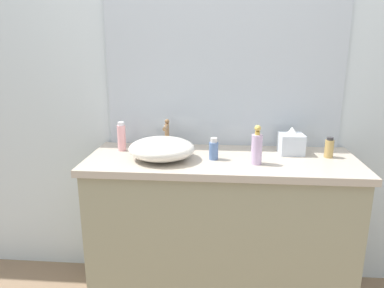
{
  "coord_description": "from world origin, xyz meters",
  "views": [
    {
      "loc": [
        0.08,
        -1.47,
        1.49
      ],
      "look_at": [
        -0.08,
        0.4,
        0.98
      ],
      "focal_mm": 33.88,
      "sensor_mm": 36.0,
      "label": 1
    }
  ],
  "objects_px": {
    "soap_dispenser": "(257,148)",
    "perfume_bottle": "(329,148)",
    "sink_basin": "(162,149)",
    "lotion_bottle": "(122,137)",
    "spray_can": "(214,150)",
    "tissue_box": "(291,142)"
  },
  "relations": [
    {
      "from": "soap_dispenser",
      "to": "perfume_bottle",
      "type": "bearing_deg",
      "value": 20.03
    },
    {
      "from": "sink_basin",
      "to": "lotion_bottle",
      "type": "height_order",
      "value": "lotion_bottle"
    },
    {
      "from": "lotion_bottle",
      "to": "sink_basin",
      "type": "bearing_deg",
      "value": -30.0
    },
    {
      "from": "perfume_bottle",
      "to": "spray_can",
      "type": "bearing_deg",
      "value": -171.99
    },
    {
      "from": "perfume_bottle",
      "to": "lotion_bottle",
      "type": "bearing_deg",
      "value": 178.06
    },
    {
      "from": "lotion_bottle",
      "to": "spray_can",
      "type": "distance_m",
      "value": 0.55
    },
    {
      "from": "soap_dispenser",
      "to": "perfume_bottle",
      "type": "xyz_separation_m",
      "value": [
        0.4,
        0.15,
        -0.03
      ]
    },
    {
      "from": "spray_can",
      "to": "sink_basin",
      "type": "bearing_deg",
      "value": -175.47
    },
    {
      "from": "soap_dispenser",
      "to": "lotion_bottle",
      "type": "distance_m",
      "value": 0.78
    },
    {
      "from": "perfume_bottle",
      "to": "tissue_box",
      "type": "bearing_deg",
      "value": 163.99
    },
    {
      "from": "sink_basin",
      "to": "tissue_box",
      "type": "bearing_deg",
      "value": 13.15
    },
    {
      "from": "spray_can",
      "to": "tissue_box",
      "type": "bearing_deg",
      "value": 18.41
    },
    {
      "from": "tissue_box",
      "to": "spray_can",
      "type": "bearing_deg",
      "value": -161.59
    },
    {
      "from": "sink_basin",
      "to": "perfume_bottle",
      "type": "relative_size",
      "value": 3.14
    },
    {
      "from": "spray_can",
      "to": "soap_dispenser",
      "type": "bearing_deg",
      "value": -15.04
    },
    {
      "from": "soap_dispenser",
      "to": "tissue_box",
      "type": "bearing_deg",
      "value": 43.96
    },
    {
      "from": "sink_basin",
      "to": "spray_can",
      "type": "bearing_deg",
      "value": 4.53
    },
    {
      "from": "perfume_bottle",
      "to": "tissue_box",
      "type": "height_order",
      "value": "tissue_box"
    },
    {
      "from": "sink_basin",
      "to": "soap_dispenser",
      "type": "relative_size",
      "value": 1.73
    },
    {
      "from": "spray_can",
      "to": "lotion_bottle",
      "type": "bearing_deg",
      "value": 166.62
    },
    {
      "from": "sink_basin",
      "to": "tissue_box",
      "type": "relative_size",
      "value": 2.31
    },
    {
      "from": "sink_basin",
      "to": "perfume_bottle",
      "type": "distance_m",
      "value": 0.91
    }
  ]
}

